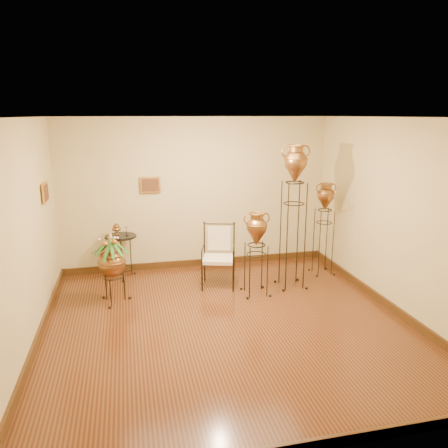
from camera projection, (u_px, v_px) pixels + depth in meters
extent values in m
plane|color=#593115|center=(227.00, 323.00, 6.09)|extent=(5.00, 5.00, 0.00)
cube|color=#41260F|center=(198.00, 262.00, 8.42)|extent=(5.00, 0.04, 0.12)
cube|color=#41260F|center=(293.00, 448.00, 3.73)|extent=(5.00, 0.04, 0.12)
cube|color=#41260F|center=(37.00, 339.00, 5.54)|extent=(0.04, 5.00, 0.12)
cube|color=#41260F|center=(386.00, 303.00, 6.60)|extent=(0.04, 5.00, 0.12)
cube|color=gold|center=(150.00, 185.00, 7.84)|extent=(0.36, 0.03, 0.29)
cube|color=gold|center=(45.00, 192.00, 6.52)|extent=(0.03, 0.36, 0.29)
cube|color=beige|center=(218.00, 259.00, 7.30)|extent=(0.62, 0.59, 0.06)
cube|color=beige|center=(218.00, 242.00, 7.23)|extent=(0.39, 0.13, 0.41)
cylinder|color=black|center=(121.00, 236.00, 7.63)|extent=(0.53, 0.53, 0.02)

